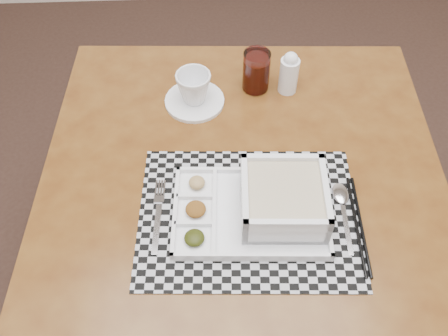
{
  "coord_description": "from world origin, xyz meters",
  "views": [
    {
      "loc": [
        0.27,
        0.06,
        1.56
      ],
      "look_at": [
        0.3,
        0.7,
        0.75
      ],
      "focal_mm": 40.0,
      "sensor_mm": 36.0,
      "label": 1
    }
  ],
  "objects_px": {
    "cup": "(194,87)",
    "creamer_bottle": "(289,73)",
    "serving_tray": "(272,204)",
    "juice_glass": "(256,72)",
    "dining_table": "(242,191)"
  },
  "relations": [
    {
      "from": "cup",
      "to": "creamer_bottle",
      "type": "distance_m",
      "value": 0.24
    },
    {
      "from": "serving_tray",
      "to": "creamer_bottle",
      "type": "relative_size",
      "value": 2.8
    },
    {
      "from": "cup",
      "to": "juice_glass",
      "type": "bearing_deg",
      "value": -4.24
    },
    {
      "from": "serving_tray",
      "to": "cup",
      "type": "distance_m",
      "value": 0.38
    },
    {
      "from": "cup",
      "to": "serving_tray",
      "type": "bearing_deg",
      "value": -86.2
    },
    {
      "from": "dining_table",
      "to": "cup",
      "type": "height_order",
      "value": "cup"
    },
    {
      "from": "dining_table",
      "to": "juice_glass",
      "type": "height_order",
      "value": "juice_glass"
    },
    {
      "from": "creamer_bottle",
      "to": "dining_table",
      "type": "bearing_deg",
      "value": -116.52
    },
    {
      "from": "dining_table",
      "to": "cup",
      "type": "xyz_separation_m",
      "value": [
        -0.11,
        0.23,
        0.12
      ]
    },
    {
      "from": "serving_tray",
      "to": "juice_glass",
      "type": "height_order",
      "value": "juice_glass"
    },
    {
      "from": "juice_glass",
      "to": "serving_tray",
      "type": "bearing_deg",
      "value": -90.02
    },
    {
      "from": "dining_table",
      "to": "cup",
      "type": "bearing_deg",
      "value": 114.65
    },
    {
      "from": "dining_table",
      "to": "serving_tray",
      "type": "height_order",
      "value": "serving_tray"
    },
    {
      "from": "dining_table",
      "to": "juice_glass",
      "type": "relative_size",
      "value": 8.63
    },
    {
      "from": "dining_table",
      "to": "creamer_bottle",
      "type": "height_order",
      "value": "creamer_bottle"
    }
  ]
}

